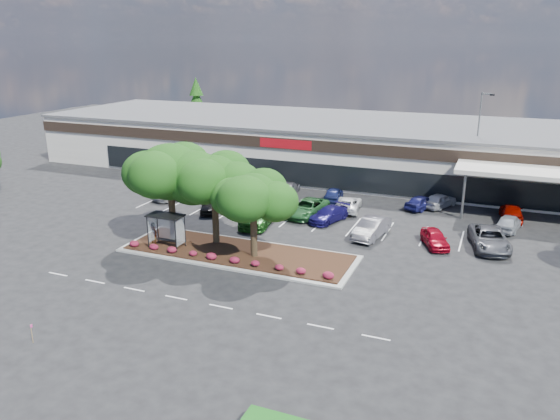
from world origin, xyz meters
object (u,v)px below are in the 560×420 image
at_px(survey_stake, 32,331).
at_px(car_1, 210,205).
at_px(light_pole, 477,151).
at_px(car_0, 174,191).

xyz_separation_m(survey_stake, car_1, (-2.59, 24.12, -0.01)).
bearing_deg(car_1, survey_stake, -108.27).
distance_m(light_pole, car_0, 31.26).
height_order(survey_stake, car_0, car_0).
distance_m(car_0, car_1, 6.31).
distance_m(light_pole, car_1, 27.66).
xyz_separation_m(survey_stake, car_0, (-8.27, 26.87, 0.02)).
relative_size(survey_stake, car_1, 0.27).
bearing_deg(car_0, light_pole, 36.18).
height_order(light_pole, car_1, light_pole).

